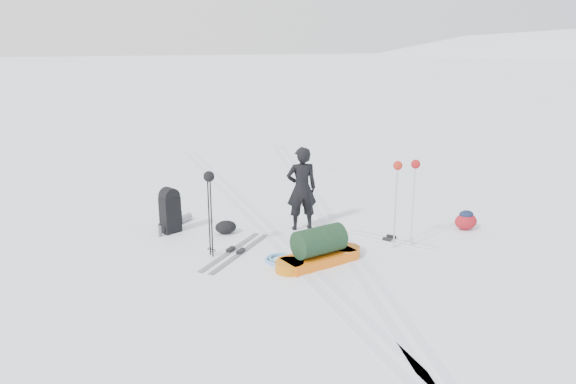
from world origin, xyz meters
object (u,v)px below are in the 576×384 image
object	(u,v)px
pulk_sled	(319,250)
skier	(302,189)
ski_poles_black	(209,187)
expedition_rucksack	(172,211)

from	to	relation	value
pulk_sled	skier	bearing A→B (deg)	64.31
pulk_sled	ski_poles_black	world-z (taller)	ski_poles_black
pulk_sled	expedition_rucksack	size ratio (longest dim) A/B	1.86
ski_poles_black	expedition_rucksack	bearing A→B (deg)	127.46
skier	expedition_rucksack	distance (m)	2.50
skier	pulk_sled	bearing A→B (deg)	86.04
skier	ski_poles_black	distance (m)	2.11
skier	pulk_sled	world-z (taller)	skier
skier	pulk_sled	xyz separation A→B (m)	(-0.24, -1.70, -0.57)
pulk_sled	ski_poles_black	bearing A→B (deg)	135.72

